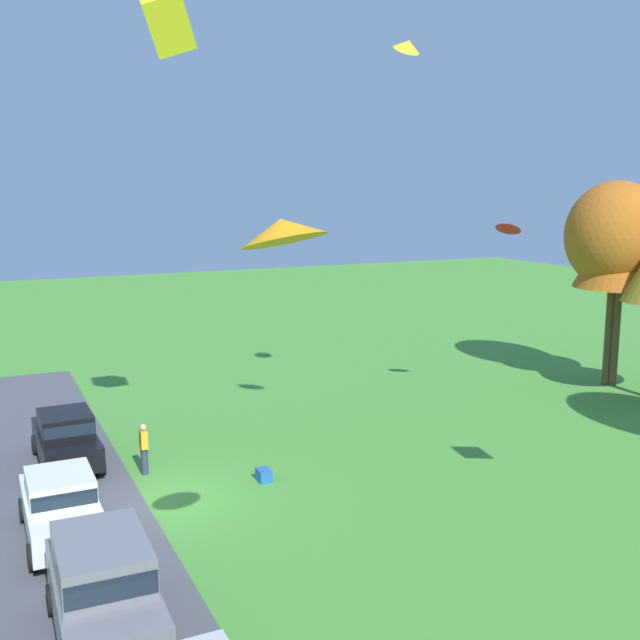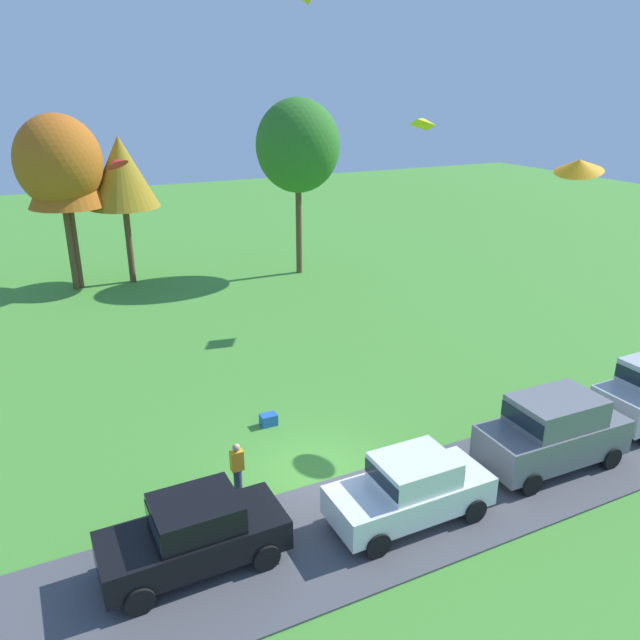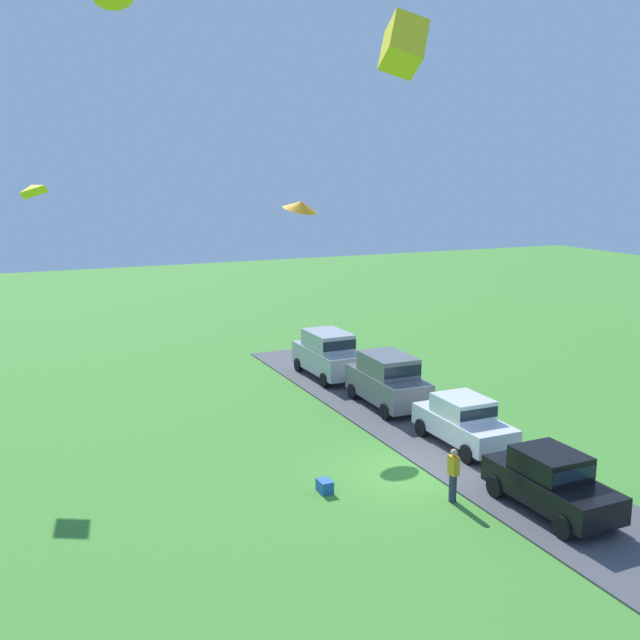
{
  "view_description": "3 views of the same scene",
  "coord_description": "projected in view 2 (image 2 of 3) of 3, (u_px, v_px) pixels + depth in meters",
  "views": [
    {
      "loc": [
        21.1,
        -4.9,
        9.3
      ],
      "look_at": [
        0.01,
        5.09,
        5.15
      ],
      "focal_mm": 42.0,
      "sensor_mm": 36.0,
      "label": 1
    },
    {
      "loc": [
        -6.94,
        -14.45,
        10.98
      ],
      "look_at": [
        2.45,
        4.62,
        2.94
      ],
      "focal_mm": 35.0,
      "sensor_mm": 36.0,
      "label": 2
    },
    {
      "loc": [
        -20.49,
        12.5,
        10.05
      ],
      "look_at": [
        0.56,
        3.02,
        5.44
      ],
      "focal_mm": 42.0,
      "sensor_mm": 36.0,
      "label": 3
    }
  ],
  "objects": [
    {
      "name": "ground_plane",
      "position": [
        315.0,
        471.0,
        18.88
      ],
      "size": [
        120.0,
        120.0,
        0.0
      ],
      "primitive_type": "plane",
      "color": "#478E33"
    },
    {
      "name": "pavement_strip",
      "position": [
        361.0,
        526.0,
        16.51
      ],
      "size": [
        36.0,
        4.4,
        0.06
      ],
      "primitive_type": "cube",
      "color": "#4C4C51",
      "rests_on": "ground"
    },
    {
      "name": "car_sedan_far_end",
      "position": [
        194.0,
        532.0,
        14.78
      ],
      "size": [
        4.42,
        1.98,
        1.84
      ],
      "color": "black",
      "rests_on": "ground"
    },
    {
      "name": "car_sedan_by_flagpole",
      "position": [
        411.0,
        487.0,
        16.43
      ],
      "size": [
        4.4,
        1.96,
        1.84
      ],
      "color": "white",
      "rests_on": "ground"
    },
    {
      "name": "car_suv_near_entrance",
      "position": [
        553.0,
        429.0,
        18.71
      ],
      "size": [
        4.64,
        2.14,
        2.28
      ],
      "color": "slate",
      "rests_on": "ground"
    },
    {
      "name": "person_beside_suv",
      "position": [
        237.0,
        470.0,
        17.45
      ],
      "size": [
        0.36,
        0.24,
        1.71
      ],
      "color": "#2D334C",
      "rests_on": "ground"
    },
    {
      "name": "tree_far_right",
      "position": [
        59.0,
        162.0,
        33.27
      ],
      "size": [
        4.56,
        4.56,
        9.63
      ],
      "color": "brown",
      "rests_on": "ground"
    },
    {
      "name": "tree_far_left",
      "position": [
        64.0,
        167.0,
        33.65
      ],
      "size": [
        4.24,
        4.24,
        8.94
      ],
      "color": "brown",
      "rests_on": "ground"
    },
    {
      "name": "tree_center_back",
      "position": [
        121.0,
        173.0,
        34.85
      ],
      "size": [
        3.98,
        3.98,
        8.4
      ],
      "color": "brown",
      "rests_on": "ground"
    },
    {
      "name": "tree_lone_near",
      "position": [
        298.0,
        146.0,
        36.24
      ],
      "size": [
        4.9,
        4.9,
        10.35
      ],
      "color": "brown",
      "rests_on": "ground"
    },
    {
      "name": "cooler_box",
      "position": [
        269.0,
        420.0,
        21.4
      ],
      "size": [
        0.56,
        0.4,
        0.4
      ],
      "primitive_type": "cube",
      "color": "blue",
      "rests_on": "ground"
    },
    {
      "name": "kite_delta_trailing_tail",
      "position": [
        579.0,
        165.0,
        19.67
      ],
      "size": [
        2.1,
        2.08,
        0.74
      ],
      "primitive_type": "cone",
      "rotation": [
        -0.24,
        0.0,
        2.07
      ],
      "color": "orange"
    },
    {
      "name": "kite_diamond_high_right",
      "position": [
        423.0,
        122.0,
        28.92
      ],
      "size": [
        1.4,
        1.38,
        0.7
      ],
      "primitive_type": "pyramid",
      "rotation": [
        -0.42,
        0.0,
        5.3
      ],
      "color": "yellow"
    },
    {
      "name": "kite_delta_high_left",
      "position": [
        116.0,
        162.0,
        27.3
      ],
      "size": [
        1.41,
        1.41,
        0.71
      ],
      "primitive_type": "cone",
      "rotation": [
        0.48,
        0.0,
        3.68
      ],
      "color": "red"
    }
  ]
}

